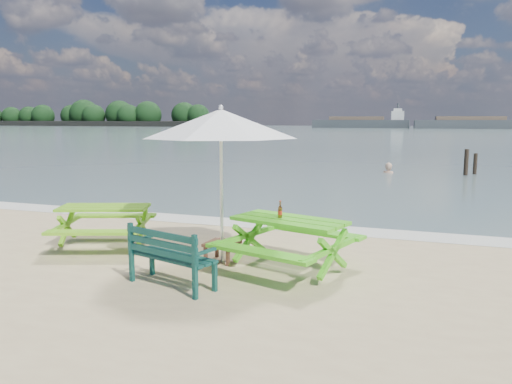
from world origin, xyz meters
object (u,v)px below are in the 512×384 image
(swimmer, at_px, (388,183))
(picnic_table_right, at_px, (289,246))
(park_bench, at_px, (172,268))
(beer_bottle, at_px, (280,212))
(side_table, at_px, (222,251))
(patio_umbrella, at_px, (221,124))
(picnic_table_left, at_px, (105,227))

(swimmer, bearing_deg, picnic_table_right, -90.94)
(park_bench, relative_size, beer_bottle, 5.34)
(park_bench, relative_size, side_table, 2.67)
(side_table, bearing_deg, park_bench, -97.19)
(picnic_table_right, height_order, patio_umbrella, patio_umbrella)
(picnic_table_right, relative_size, swimmer, 1.30)
(picnic_table_right, distance_m, side_table, 1.24)
(side_table, relative_size, beer_bottle, 2.00)
(beer_bottle, bearing_deg, picnic_table_right, -10.51)
(park_bench, distance_m, swimmer, 16.88)
(picnic_table_right, distance_m, beer_bottle, 0.55)
(park_bench, height_order, patio_umbrella, patio_umbrella)
(park_bench, bearing_deg, side_table, 82.81)
(park_bench, xyz_separation_m, side_table, (0.18, 1.40, -0.09))
(side_table, height_order, beer_bottle, beer_bottle)
(swimmer, bearing_deg, beer_bottle, -91.53)
(park_bench, height_order, side_table, park_bench)
(picnic_table_left, height_order, beer_bottle, beer_bottle)
(side_table, distance_m, patio_umbrella, 2.15)
(picnic_table_left, bearing_deg, picnic_table_right, -4.94)
(picnic_table_right, height_order, side_table, picnic_table_right)
(picnic_table_right, height_order, park_bench, park_bench)
(patio_umbrella, bearing_deg, side_table, 88.21)
(park_bench, height_order, swimmer, park_bench)
(park_bench, bearing_deg, swimmer, 84.40)
(picnic_table_right, relative_size, patio_umbrella, 0.88)
(side_table, bearing_deg, patio_umbrella, -91.79)
(picnic_table_left, relative_size, picnic_table_right, 0.94)
(side_table, bearing_deg, picnic_table_left, 175.87)
(picnic_table_right, height_order, beer_bottle, beer_bottle)
(picnic_table_left, xyz_separation_m, patio_umbrella, (2.49, -0.18, 1.95))
(swimmer, bearing_deg, picnic_table_left, -104.58)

